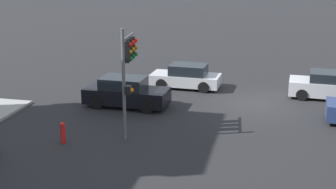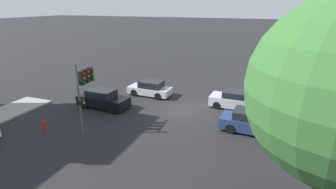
# 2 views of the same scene
# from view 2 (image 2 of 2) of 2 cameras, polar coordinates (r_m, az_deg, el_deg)

# --- Properties ---
(ground_plane) EXTENTS (300.00, 300.00, 0.00)m
(ground_plane) POSITION_cam_2_polar(r_m,az_deg,el_deg) (21.83, 3.48, -3.25)
(ground_plane) COLOR black
(traffic_signal) EXTENTS (0.71, 2.23, 4.76)m
(traffic_signal) POSITION_cam_2_polar(r_m,az_deg,el_deg) (18.25, -17.64, 2.53)
(traffic_signal) COLOR #515456
(traffic_signal) RESTS_ON ground_plane
(crossing_car_0) EXTENTS (3.90, 2.08, 1.48)m
(crossing_car_0) POSITION_cam_2_polar(r_m,az_deg,el_deg) (22.59, 14.13, -1.12)
(crossing_car_0) COLOR #B7B7BC
(crossing_car_0) RESTS_ON ground_plane
(crossing_car_1) EXTENTS (4.13, 1.96, 1.42)m
(crossing_car_1) POSITION_cam_2_polar(r_m,az_deg,el_deg) (24.97, -3.90, 1.28)
(crossing_car_1) COLOR #B7B7BC
(crossing_car_1) RESTS_ON ground_plane
(crossing_car_2) EXTENTS (4.36, 2.07, 1.52)m
(crossing_car_2) POSITION_cam_2_polar(r_m,az_deg,el_deg) (18.71, 17.85, -5.75)
(crossing_car_2) COLOR navy
(crossing_car_2) RESTS_ON ground_plane
(crossing_car_3) EXTENTS (4.40, 1.98, 1.55)m
(crossing_car_3) POSITION_cam_2_polar(r_m,az_deg,el_deg) (22.63, -13.96, -0.99)
(crossing_car_3) COLOR black
(crossing_car_3) RESTS_ON ground_plane
(fire_hydrant) EXTENTS (0.22, 0.22, 0.92)m
(fire_hydrant) POSITION_cam_2_polar(r_m,az_deg,el_deg) (19.65, -25.44, -6.27)
(fire_hydrant) COLOR red
(fire_hydrant) RESTS_ON ground_plane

